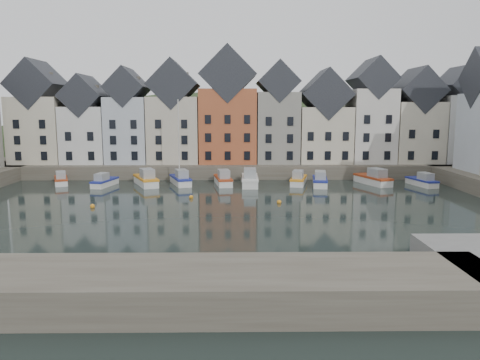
{
  "coord_description": "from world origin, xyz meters",
  "views": [
    {
      "loc": [
        1.0,
        -45.65,
        10.44
      ],
      "look_at": [
        1.68,
        6.0,
        2.48
      ],
      "focal_mm": 35.0,
      "sensor_mm": 36.0,
      "label": 1
    }
  ],
  "objects": [
    {
      "name": "ground",
      "position": [
        0.0,
        0.0,
        0.0
      ],
      "size": [
        260.0,
        260.0,
        0.0
      ],
      "primitive_type": "plane",
      "color": "black",
      "rests_on": "ground"
    },
    {
      "name": "far_quay",
      "position": [
        0.0,
        30.0,
        1.0
      ],
      "size": [
        90.0,
        16.0,
        2.0
      ],
      "primitive_type": "cube",
      "color": "#4C463A",
      "rests_on": "ground"
    },
    {
      "name": "near_wall",
      "position": [
        -10.0,
        -22.0,
        1.0
      ],
      "size": [
        50.0,
        6.0,
        2.0
      ],
      "primitive_type": "cube",
      "color": "#4C463A",
      "rests_on": "ground"
    },
    {
      "name": "hillside",
      "position": [
        0.02,
        56.0,
        -17.96
      ],
      "size": [
        153.6,
        70.4,
        64.0
      ],
      "color": "#26361B",
      "rests_on": "ground"
    },
    {
      "name": "far_terrace",
      "position": [
        3.21,
        28.0,
        8.88
      ],
      "size": [
        72.37,
        8.16,
        17.78
      ],
      "color": "beige",
      "rests_on": "far_quay"
    },
    {
      "name": "mooring_buoys",
      "position": [
        -4.0,
        5.33,
        0.15
      ],
      "size": [
        20.5,
        5.5,
        0.5
      ],
      "color": "orange",
      "rests_on": "ground"
    },
    {
      "name": "boat_a",
      "position": [
        -22.95,
        18.55,
        0.61
      ],
      "size": [
        3.49,
        5.6,
        2.06
      ],
      "rotation": [
        0.0,
        0.0,
        0.37
      ],
      "color": "silver",
      "rests_on": "ground"
    },
    {
      "name": "boat_b",
      "position": [
        -16.48,
        16.7,
        0.61
      ],
      "size": [
        2.69,
        5.58,
        2.06
      ],
      "rotation": [
        0.0,
        0.0,
        -0.2
      ],
      "color": "silver",
      "rests_on": "ground"
    },
    {
      "name": "boat_c",
      "position": [
        -10.97,
        17.37,
        0.78
      ],
      "size": [
        4.61,
        7.09,
        2.61
      ],
      "rotation": [
        0.0,
        0.0,
        0.4
      ],
      "color": "silver",
      "rests_on": "ground"
    },
    {
      "name": "boat_d",
      "position": [
        -6.34,
        18.05,
        0.77
      ],
      "size": [
        3.77,
        6.48,
        11.83
      ],
      "rotation": [
        0.0,
        0.0,
        0.32
      ],
      "color": "silver",
      "rests_on": "ground"
    },
    {
      "name": "boat_e",
      "position": [
        -0.48,
        17.84,
        0.7
      ],
      "size": [
        2.84,
        6.38,
        2.37
      ],
      "rotation": [
        0.0,
        0.0,
        0.15
      ],
      "color": "silver",
      "rests_on": "ground"
    },
    {
      "name": "boat_f",
      "position": [
        3.16,
        17.07,
        0.8
      ],
      "size": [
        2.32,
        7.04,
        2.69
      ],
      "rotation": [
        0.0,
        0.0,
        -0.02
      ],
      "color": "silver",
      "rests_on": "ground"
    },
    {
      "name": "boat_g",
      "position": [
        9.9,
        17.86,
        0.66
      ],
      "size": [
        3.13,
        6.07,
        2.23
      ],
      "rotation": [
        0.0,
        0.0,
        -0.24
      ],
      "color": "silver",
      "rests_on": "ground"
    },
    {
      "name": "boat_h",
      "position": [
        12.65,
        16.73,
        0.69
      ],
      "size": [
        2.74,
        6.25,
        2.32
      ],
      "rotation": [
        0.0,
        0.0,
        -0.15
      ],
      "color": "silver",
      "rests_on": "ground"
    },
    {
      "name": "boat_i",
      "position": [
        20.28,
        17.79,
        0.76
      ],
      "size": [
        4.03,
        6.96,
        2.55
      ],
      "rotation": [
        0.0,
        0.0,
        0.32
      ],
      "color": "silver",
      "rests_on": "ground"
    },
    {
      "name": "boat_j",
      "position": [
        26.53,
        16.5,
        0.62
      ],
      "size": [
        2.86,
        5.65,
        2.08
      ],
      "rotation": [
        0.0,
        0.0,
        0.23
      ],
      "color": "silver",
      "rests_on": "ground"
    }
  ]
}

